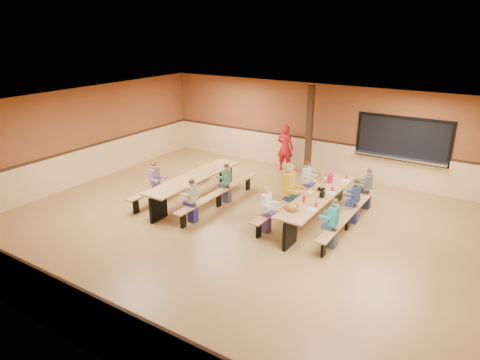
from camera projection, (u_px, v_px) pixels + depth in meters
The scene contains 23 objects.
ground at pixel (242, 227), 10.81m from camera, with size 12.00×12.00×0.00m, color olive.
room_envelope at pixel (242, 202), 10.57m from camera, with size 12.04×10.04×3.02m.
kitchen_pass_through at pixel (402, 141), 12.90m from camera, with size 2.78×0.28×1.38m.
structural_post at pixel (309, 132), 13.87m from camera, with size 0.18×0.18×3.00m, color black.
cafeteria_table_main at pixel (317, 203), 10.91m from camera, with size 1.91×3.70×0.74m.
cafeteria_table_second at pixel (195, 183), 12.24m from camera, with size 1.91×3.70×0.74m.
seated_child_white_left at pixel (266, 210), 10.34m from camera, with size 0.36×0.29×1.18m, color white, non-canonical shape.
seated_adult_yellow at pixel (288, 190), 11.25m from camera, with size 0.47×0.39×1.43m, color gold, non-canonical shape.
seated_child_grey_left at pixel (306, 182), 12.20m from camera, with size 0.35×0.29×1.17m, color silver, non-canonical shape.
seated_child_teal_right at pixel (333, 224), 9.63m from camera, with size 0.36×0.29×1.19m, color teal, non-canonical shape.
seated_child_navy_right at pixel (355, 201), 10.84m from camera, with size 0.35×0.29×1.18m, color navy, non-canonical shape.
seated_child_char_right at pixel (368, 189), 11.70m from camera, with size 0.33×0.27×1.14m, color #4F5459, non-canonical shape.
seated_child_purple_sec at pixel (155, 183), 12.01m from camera, with size 0.37×0.31×1.22m, color #825578, non-canonical shape.
seated_child_green_sec at pixel (227, 183), 12.12m from camera, with size 0.33×0.27×1.13m, color #346D4F, non-canonical shape.
seated_child_tan_sec at pixel (192, 201), 10.89m from camera, with size 0.34×0.28×1.15m, color #AEAA8E, non-canonical shape.
standing_woman at pixel (285, 148), 14.69m from camera, with size 0.59×0.39×1.61m, color #A6121C.
punch_pitcher at pixel (330, 179), 11.66m from camera, with size 0.16×0.16×0.22m, color #B5182D.
chip_bowl at pixel (292, 207), 9.94m from camera, with size 0.32×0.32×0.15m, color orange, non-canonical shape.
napkin_dispenser at pixel (322, 195), 10.69m from camera, with size 0.10×0.14×0.13m, color black.
condiment_mustard at pixel (315, 192), 10.80m from camera, with size 0.06×0.06×0.17m, color yellow.
condiment_ketchup at pixel (304, 199), 10.39m from camera, with size 0.06×0.06×0.17m, color #B2140F.
table_paddle at pixel (322, 185), 11.10m from camera, with size 0.16×0.16×0.56m.
place_settings at pixel (318, 193), 10.81m from camera, with size 0.65×3.30×0.11m, color beige, non-canonical shape.
Camera 1 is at (5.21, -8.22, 4.85)m, focal length 32.00 mm.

